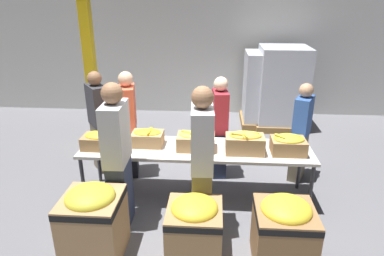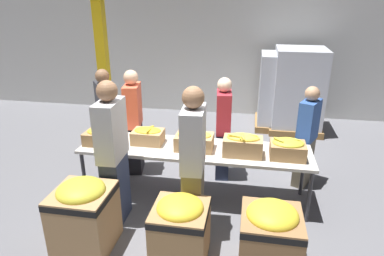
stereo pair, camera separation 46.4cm
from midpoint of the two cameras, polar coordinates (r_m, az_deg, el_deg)
ground_plane at (r=4.94m, az=3.16°, el=-11.32°), size 30.00×30.00×0.00m
wall_back at (r=7.93m, az=7.01°, el=16.48°), size 16.00×0.08×4.00m
sorting_table at (r=4.59m, az=3.34°, el=-3.93°), size 3.07×0.76×0.75m
banana_box_0 at (r=4.75m, az=-11.95°, el=-1.37°), size 0.49×0.31×0.24m
banana_box_1 at (r=4.69m, az=-4.57°, el=-1.30°), size 0.42×0.31×0.24m
banana_box_2 at (r=4.50m, az=3.38°, el=-2.12°), size 0.49×0.33×0.27m
banana_box_3 at (r=4.41m, az=11.47°, el=-2.75°), size 0.49×0.31×0.30m
banana_box_4 at (r=4.49m, az=18.56°, el=-3.26°), size 0.43×0.33×0.27m
volunteer_0 at (r=5.30m, az=-7.22°, el=0.80°), size 0.29×0.47×1.64m
volunteer_1 at (r=3.85m, az=3.66°, el=-6.14°), size 0.27×0.49×1.79m
volunteer_2 at (r=5.24m, az=20.99°, el=-1.59°), size 0.36×0.45×1.50m
volunteer_3 at (r=4.13m, az=-9.94°, el=-4.45°), size 0.25×0.49×1.79m
volunteer_4 at (r=5.58m, az=-11.80°, el=1.41°), size 0.43×0.47×1.61m
volunteer_5 at (r=5.15m, az=7.77°, el=-0.27°), size 0.25×0.44×1.57m
donation_bin_0 at (r=3.97m, az=-14.34°, el=-13.60°), size 0.62×0.62×0.82m
donation_bin_1 at (r=3.73m, az=1.76°, el=-16.30°), size 0.58×0.58×0.73m
donation_bin_2 at (r=3.73m, az=16.59°, el=-16.99°), size 0.60×0.60×0.76m
support_pillar at (r=6.29m, az=-12.91°, el=14.84°), size 0.17×0.17×4.00m
pallet_stack_0 at (r=7.44m, az=16.43°, el=5.76°), size 0.99×0.99×1.56m
pallet_stack_1 at (r=7.37m, az=18.95°, el=5.85°), size 1.05×1.05×1.68m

